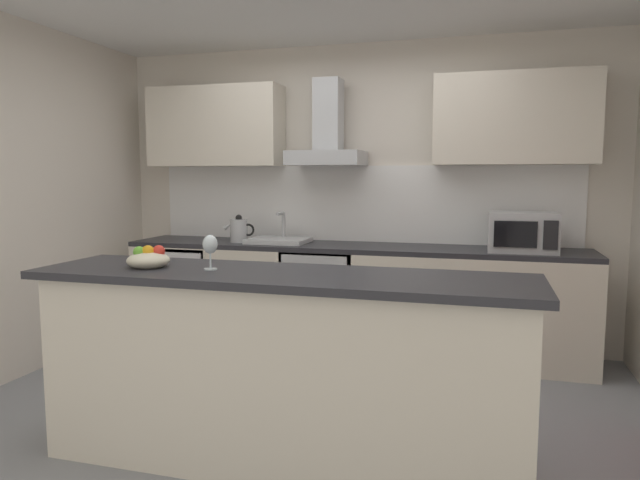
{
  "coord_description": "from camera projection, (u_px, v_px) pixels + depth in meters",
  "views": [
    {
      "loc": [
        1.07,
        -3.22,
        1.47
      ],
      "look_at": [
        0.03,
        0.4,
        1.05
      ],
      "focal_mm": 32.26,
      "sensor_mm": 36.0,
      "label": 1
    }
  ],
  "objects": [
    {
      "name": "ground",
      "position": [
        297.0,
        418.0,
        3.53
      ],
      "size": [
        5.34,
        4.44,
        0.02
      ],
      "primitive_type": "cube",
      "color": "gray"
    },
    {
      "name": "wall_back",
      "position": [
        359.0,
        195.0,
        5.09
      ],
      "size": [
        5.34,
        0.12,
        2.6
      ],
      "primitive_type": "cube",
      "color": "silver",
      "rests_on": "ground"
    },
    {
      "name": "backsplash_tile",
      "position": [
        358.0,
        204.0,
        5.03
      ],
      "size": [
        3.69,
        0.02,
        0.66
      ],
      "primitive_type": "cube",
      "color": "white"
    },
    {
      "name": "counter_back",
      "position": [
        349.0,
        298.0,
        4.82
      ],
      "size": [
        3.82,
        0.6,
        0.9
      ],
      "color": "beige",
      "rests_on": "ground"
    },
    {
      "name": "counter_island",
      "position": [
        279.0,
        370.0,
        2.88
      ],
      "size": [
        2.5,
        0.64,
        1.0
      ],
      "color": "beige",
      "rests_on": "ground"
    },
    {
      "name": "upper_cabinets",
      "position": [
        354.0,
        123.0,
        4.8
      ],
      "size": [
        3.77,
        0.32,
        0.7
      ],
      "color": "beige"
    },
    {
      "name": "oven",
      "position": [
        323.0,
        296.0,
        4.85
      ],
      "size": [
        0.6,
        0.62,
        0.8
      ],
      "color": "slate",
      "rests_on": "ground"
    },
    {
      "name": "refrigerator",
      "position": [
        189.0,
        292.0,
        5.2
      ],
      "size": [
        0.58,
        0.6,
        0.85
      ],
      "color": "white",
      "rests_on": "ground"
    },
    {
      "name": "microwave",
      "position": [
        523.0,
        232.0,
        4.33
      ],
      "size": [
        0.5,
        0.38,
        0.3
      ],
      "color": "#B7BABC",
      "rests_on": "counter_back"
    },
    {
      "name": "sink",
      "position": [
        279.0,
        240.0,
        4.92
      ],
      "size": [
        0.5,
        0.4,
        0.26
      ],
      "color": "silver",
      "rests_on": "counter_back"
    },
    {
      "name": "kettle",
      "position": [
        239.0,
        230.0,
        4.97
      ],
      "size": [
        0.29,
        0.15,
        0.24
      ],
      "color": "#B7BABC",
      "rests_on": "counter_back"
    },
    {
      "name": "range_hood",
      "position": [
        328.0,
        138.0,
        4.83
      ],
      "size": [
        0.62,
        0.45,
        0.72
      ],
      "color": "#B7BABC"
    },
    {
      "name": "wine_glass",
      "position": [
        210.0,
        246.0,
        2.9
      ],
      "size": [
        0.08,
        0.08,
        0.18
      ],
      "color": "silver",
      "rests_on": "counter_island"
    },
    {
      "name": "fruit_bowl",
      "position": [
        148.0,
        259.0,
        2.99
      ],
      "size": [
        0.22,
        0.22,
        0.13
      ],
      "color": "beige",
      "rests_on": "counter_island"
    }
  ]
}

